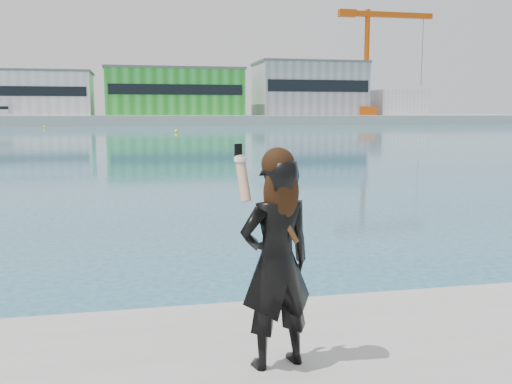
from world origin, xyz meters
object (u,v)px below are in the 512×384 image
buoy_near (176,133)px  buoy_far (45,128)px  dock_crane (371,58)px  woman (276,256)px

buoy_near → buoy_far: 33.69m
dock_crane → buoy_far: size_ratio=48.00×
dock_crane → buoy_near: size_ratio=48.00×
dock_crane → woman: bearing=-113.7°
buoy_far → buoy_near: bearing=-52.7°
dock_crane → buoy_far: 74.65m
dock_crane → buoy_far: dock_crane is taller
dock_crane → buoy_near: 71.42m
buoy_far → woman: size_ratio=0.30×
buoy_far → woman: 100.81m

